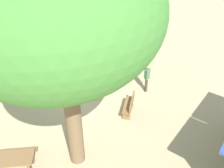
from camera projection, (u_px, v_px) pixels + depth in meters
The scene contains 7 objects.
ground_plane at pixel (88, 92), 14.07m from camera, with size 60.00×60.00×0.00m, color tan.
elephant at pixel (104, 76), 13.76m from camera, with size 2.02×1.60×1.41m.
person_handler at pixel (147, 76), 13.64m from camera, with size 0.45×0.32×1.62m.
shade_tree_secondary at pixel (62, 16), 6.93m from camera, with size 6.21×5.69×8.13m.
wooden_bench at pixel (130, 105), 12.35m from camera, with size 1.44×0.95×0.88m.
picnic_table_near at pixel (13, 161), 9.42m from camera, with size 2.11×2.11×0.78m.
feed_bucket at pixel (66, 79), 14.86m from camera, with size 0.36×0.36×0.32m, color gray.
Camera 1 is at (8.29, 7.94, 8.25)m, focal length 40.60 mm.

